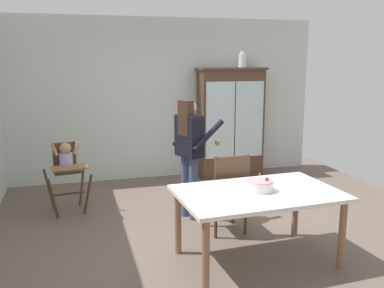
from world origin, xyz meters
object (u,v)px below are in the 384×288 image
(high_chair_with_toddler, at_px, (67,165))
(dining_chair_far_side, at_px, (228,188))
(dining_table, at_px, (258,200))
(adult_person, at_px, (190,145))
(ceramic_vase, at_px, (242,60))
(birthday_cake, at_px, (259,185))
(china_cabinet, at_px, (230,122))

(high_chair_with_toddler, bearing_deg, dining_chair_far_side, -43.56)
(dining_table, distance_m, dining_chair_far_side, 0.73)
(adult_person, height_order, dining_chair_far_side, adult_person)
(ceramic_vase, height_order, dining_table, ceramic_vase)
(adult_person, distance_m, dining_chair_far_side, 0.80)
(ceramic_vase, distance_m, birthday_cake, 3.50)
(high_chair_with_toddler, relative_size, dining_table, 0.58)
(ceramic_vase, xyz_separation_m, dining_chair_far_side, (-1.13, -2.40, -1.44))
(birthday_cake, relative_size, dining_chair_far_side, 0.29)
(dining_table, bearing_deg, china_cabinet, 74.12)
(china_cabinet, distance_m, dining_chair_far_side, 2.60)
(adult_person, distance_m, dining_table, 1.42)
(dining_chair_far_side, bearing_deg, ceramic_vase, -116.78)
(ceramic_vase, height_order, adult_person, ceramic_vase)
(adult_person, relative_size, dining_table, 0.93)
(high_chair_with_toddler, bearing_deg, ceramic_vase, 12.50)
(high_chair_with_toddler, xyz_separation_m, dining_chair_far_side, (1.81, -1.27, -0.10))
(high_chair_with_toddler, height_order, birthday_cake, high_chair_with_toddler)
(dining_chair_far_side, bearing_deg, china_cabinet, -112.79)
(ceramic_vase, bearing_deg, birthday_cake, -108.99)
(china_cabinet, xyz_separation_m, dining_chair_far_side, (-0.93, -2.40, -0.39))
(china_cabinet, height_order, ceramic_vase, ceramic_vase)
(china_cabinet, bearing_deg, dining_table, -105.88)
(adult_person, relative_size, dining_chair_far_side, 1.59)
(china_cabinet, bearing_deg, birthday_cake, -105.65)
(ceramic_vase, bearing_deg, china_cabinet, -178.93)
(ceramic_vase, relative_size, dining_table, 0.16)
(ceramic_vase, distance_m, adult_person, 2.50)
(ceramic_vase, relative_size, dining_chair_far_side, 0.28)
(china_cabinet, bearing_deg, adult_person, -124.55)
(ceramic_vase, relative_size, adult_person, 0.18)
(high_chair_with_toddler, bearing_deg, dining_table, -55.64)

